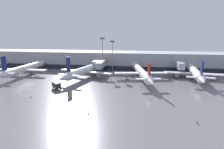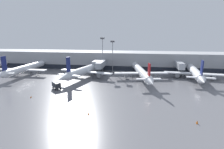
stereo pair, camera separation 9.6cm
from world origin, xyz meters
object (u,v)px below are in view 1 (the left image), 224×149
at_px(parked_jet_5, 141,72).
at_px(traffic_cone_2, 197,122).
at_px(parked_jet_0, 25,68).
at_px(apron_light_mast_4, 102,45).
at_px(parked_jet_2, 195,72).
at_px(traffic_cone_0, 89,114).
at_px(traffic_cone_1, 31,97).
at_px(service_truck_1, 56,85).
at_px(parked_jet_1, 86,70).
at_px(apron_light_mast_3, 113,47).

relative_size(parked_jet_5, traffic_cone_2, 55.79).
xyz_separation_m(parked_jet_0, apron_light_mast_4, (33.48, 13.84, 10.30)).
relative_size(parked_jet_2, traffic_cone_0, 59.52).
xyz_separation_m(traffic_cone_1, traffic_cone_2, (43.69, -8.93, 0.06)).
distance_m(parked_jet_0, parked_jet_2, 74.96).
xyz_separation_m(parked_jet_0, traffic_cone_0, (40.11, -34.92, -2.87)).
height_order(parked_jet_0, service_truck_1, parked_jet_0).
xyz_separation_m(parked_jet_2, service_truck_1, (-51.14, -22.06, -1.33)).
bearing_deg(traffic_cone_1, parked_jet_2, 29.81).
height_order(parked_jet_1, service_truck_1, parked_jet_1).
xyz_separation_m(parked_jet_5, service_truck_1, (-28.72, -18.77, -1.54)).
distance_m(parked_jet_0, parked_jet_1, 28.72).
bearing_deg(traffic_cone_1, service_truck_1, 69.04).
relative_size(service_truck_1, traffic_cone_2, 5.70).
bearing_deg(parked_jet_5, traffic_cone_2, -173.31).
height_order(parked_jet_2, apron_light_mast_3, apron_light_mast_3).
relative_size(parked_jet_1, apron_light_mast_4, 2.12).
bearing_deg(apron_light_mast_3, parked_jet_1, -127.38).
distance_m(parked_jet_2, traffic_cone_1, 63.09).
relative_size(parked_jet_5, apron_light_mast_4, 2.32).
distance_m(parked_jet_0, parked_jet_5, 52.42).
height_order(parked_jet_2, traffic_cone_0, parked_jet_2).
bearing_deg(traffic_cone_0, parked_jet_1, 107.96).
xyz_separation_m(traffic_cone_2, apron_light_mast_4, (-30.33, 49.37, 13.11)).
relative_size(parked_jet_5, apron_light_mast_3, 2.54).
xyz_separation_m(parked_jet_5, traffic_cone_0, (-12.28, -36.38, -2.72)).
height_order(parked_jet_1, traffic_cone_2, parked_jet_1).
relative_size(parked_jet_1, apron_light_mast_3, 2.32).
bearing_deg(apron_light_mast_3, parked_jet_2, -13.11).
relative_size(parked_jet_5, traffic_cone_1, 67.33).
bearing_deg(parked_jet_0, apron_light_mast_4, -67.21).
xyz_separation_m(parked_jet_2, traffic_cone_2, (-11.01, -40.27, -2.45)).
bearing_deg(parked_jet_2, parked_jet_5, 105.16).
height_order(service_truck_1, traffic_cone_0, service_truck_1).
bearing_deg(parked_jet_1, parked_jet_0, 104.00).
bearing_deg(traffic_cone_1, traffic_cone_0, -22.61).
bearing_deg(parked_jet_2, traffic_cone_1, 126.62).
relative_size(parked_jet_0, apron_light_mast_3, 2.25).
distance_m(parked_jet_2, apron_light_mast_3, 38.41).
bearing_deg(parked_jet_0, traffic_cone_2, -118.78).
bearing_deg(parked_jet_0, service_truck_1, -125.85).
bearing_deg(traffic_cone_1, parked_jet_1, 72.23).
relative_size(parked_jet_0, traffic_cone_2, 49.59).
height_order(traffic_cone_2, apron_light_mast_3, apron_light_mast_3).
bearing_deg(parked_jet_2, apron_light_mast_4, 84.40).
xyz_separation_m(parked_jet_0, parked_jet_1, (28.72, 0.23, 0.00)).
bearing_deg(traffic_cone_2, traffic_cone_0, 178.54).
bearing_deg(parked_jet_1, apron_light_mast_4, -5.75).
bearing_deg(parked_jet_0, apron_light_mast_3, -70.83).
xyz_separation_m(parked_jet_1, traffic_cone_2, (35.09, -35.76, -2.81)).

